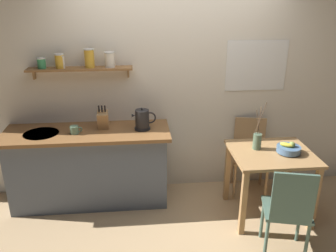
{
  "coord_description": "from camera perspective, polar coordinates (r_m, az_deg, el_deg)",
  "views": [
    {
      "loc": [
        -0.44,
        -3.29,
        2.34
      ],
      "look_at": [
        -0.1,
        0.25,
        0.95
      ],
      "focal_mm": 36.97,
      "sensor_mm": 36.0,
      "label": 1
    }
  ],
  "objects": [
    {
      "name": "electric_kettle",
      "position": [
        3.83,
        -4.22,
        1.05
      ],
      "size": [
        0.27,
        0.18,
        0.25
      ],
      "color": "black",
      "rests_on": "kitchen_counter"
    },
    {
      "name": "back_wall",
      "position": [
        4.11,
        3.71,
        7.39
      ],
      "size": [
        6.8,
        0.11,
        2.7
      ],
      "color": "silver",
      "rests_on": "ground_plane"
    },
    {
      "name": "wall_shelf",
      "position": [
        3.9,
        -14.28,
        9.93
      ],
      "size": [
        1.13,
        0.2,
        0.33
      ],
      "color": "brown"
    },
    {
      "name": "ground_plane",
      "position": [
        4.06,
        1.79,
        -13.84
      ],
      "size": [
        14.0,
        14.0,
        0.0
      ],
      "primitive_type": "plane",
      "color": "tan"
    },
    {
      "name": "kitchen_counter",
      "position": [
        4.11,
        -12.78,
        -6.49
      ],
      "size": [
        1.83,
        0.63,
        0.9
      ],
      "color": "slate",
      "rests_on": "ground_plane"
    },
    {
      "name": "coffee_mug_by_sink",
      "position": [
        3.86,
        -15.15,
        -0.6
      ],
      "size": [
        0.13,
        0.09,
        0.09
      ],
      "color": "slate",
      "rests_on": "kitchen_counter"
    },
    {
      "name": "twig_vase",
      "position": [
        3.8,
        14.49,
        -2.35
      ],
      "size": [
        0.1,
        0.09,
        0.53
      ],
      "color": "#567056",
      "rests_on": "dining_table"
    },
    {
      "name": "knife_block",
      "position": [
        3.91,
        -10.67,
        1.09
      ],
      "size": [
        0.12,
        0.16,
        0.28
      ],
      "color": "tan",
      "rests_on": "kitchen_counter"
    },
    {
      "name": "dining_table",
      "position": [
        3.87,
        16.56,
        -5.93
      ],
      "size": [
        0.85,
        0.74,
        0.76
      ],
      "color": "tan",
      "rests_on": "ground_plane"
    },
    {
      "name": "dining_chair_near",
      "position": [
        3.36,
        19.27,
        -12.75
      ],
      "size": [
        0.49,
        0.48,
        0.94
      ],
      "color": "#4C6B5B",
      "rests_on": "ground_plane"
    },
    {
      "name": "fruit_bowl",
      "position": [
        3.82,
        19.27,
        -3.55
      ],
      "size": [
        0.25,
        0.25,
        0.13
      ],
      "color": "#51759E",
      "rests_on": "dining_table"
    },
    {
      "name": "dining_chair_far",
      "position": [
        4.35,
        13.3,
        -4.08
      ],
      "size": [
        0.5,
        0.5,
        0.91
      ],
      "color": "tan",
      "rests_on": "ground_plane"
    }
  ]
}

